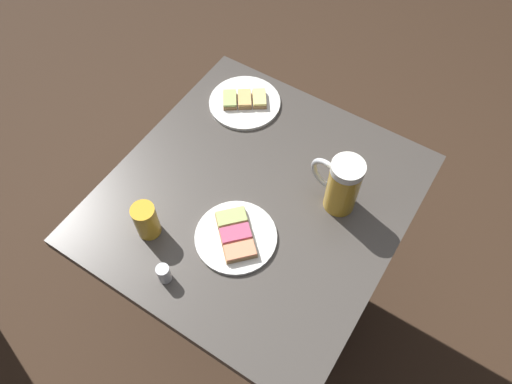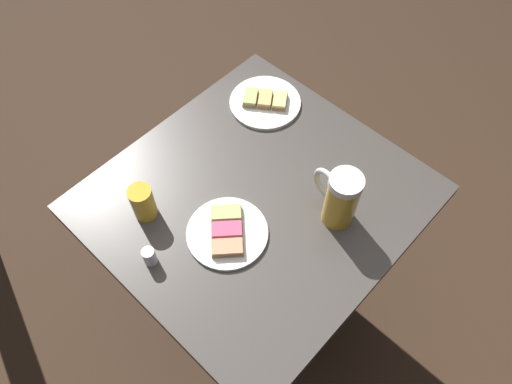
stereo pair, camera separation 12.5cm
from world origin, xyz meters
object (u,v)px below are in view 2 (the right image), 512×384
Objects in this scene: plate_near at (227,232)px; beer_mug at (340,198)px; plate_far at (265,102)px; salt_shaker at (150,256)px; beer_glass_small at (143,202)px.

beer_mug is at bearing 54.33° from plate_near.
salt_shaker reaches higher than plate_far.
beer_glass_small reaches higher than plate_far.
beer_glass_small is 0.14m from salt_shaker.
beer_mug is 0.48m from beer_glass_small.
beer_glass_small is 1.90× the size of salt_shaker.
plate_near is 0.22m from beer_glass_small.
salt_shaker is (0.11, -0.08, -0.02)m from beer_glass_small.
beer_mug reaches higher than plate_near.
plate_far is at bearing 93.98° from beer_glass_small.
beer_mug is 0.47m from salt_shaker.
plate_near is at bearing 65.53° from salt_shaker.
plate_far is 0.48m from beer_glass_small.
beer_glass_small is (-0.19, -0.10, 0.04)m from plate_near.
plate_near is at bearing -59.44° from plate_far.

